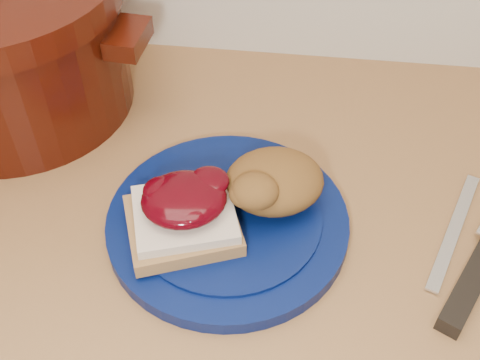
# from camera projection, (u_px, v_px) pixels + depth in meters

# --- Properties ---
(plate) EXTENTS (0.30, 0.30, 0.02)m
(plate) POSITION_uv_depth(u_px,v_px,m) (228.00, 222.00, 0.60)
(plate) COLOR #041043
(plate) RESTS_ON wood_countertop
(sandwich) EXTENTS (0.13, 0.12, 0.05)m
(sandwich) POSITION_uv_depth(u_px,v_px,m) (184.00, 213.00, 0.56)
(sandwich) COLOR olive
(sandwich) RESTS_ON plate
(stuffing_mound) EXTENTS (0.12, 0.11, 0.05)m
(stuffing_mound) POSITION_uv_depth(u_px,v_px,m) (274.00, 181.00, 0.59)
(stuffing_mound) COLOR brown
(stuffing_mound) RESTS_ON plate
(butter_knife) EXTENTS (0.07, 0.16, 0.00)m
(butter_knife) POSITION_uv_depth(u_px,v_px,m) (454.00, 230.00, 0.60)
(butter_knife) COLOR silver
(butter_knife) RESTS_ON wood_countertop
(dutch_oven) EXTENTS (0.35, 0.31, 0.18)m
(dutch_oven) POSITION_uv_depth(u_px,v_px,m) (4.00, 42.00, 0.68)
(dutch_oven) COLOR black
(dutch_oven) RESTS_ON wood_countertop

